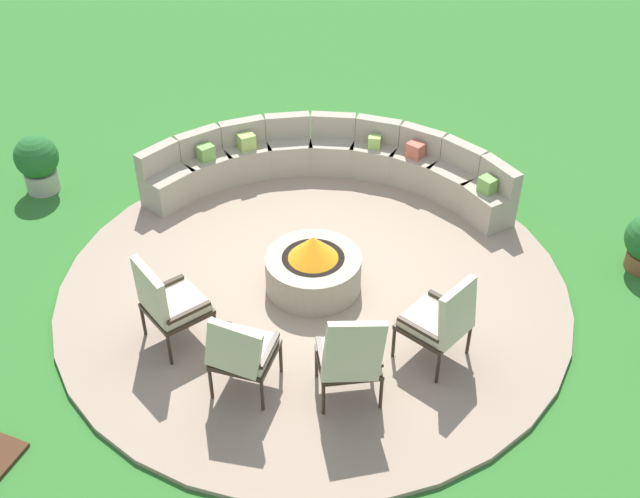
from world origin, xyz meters
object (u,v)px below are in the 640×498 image
Objects in this scene: curved_stone_bench at (330,166)px; lounge_chair_front_right at (241,351)px; fire_pit at (313,268)px; lounge_chair_front_left at (167,302)px; potted_plant_0 at (38,162)px; lounge_chair_back_left at (351,356)px; lounge_chair_back_right at (442,320)px.

lounge_chair_front_right reaches higher than curved_stone_bench.
fire_pit is at bearing -73.41° from curved_stone_bench.
fire_pit is at bearing 84.03° from lounge_chair_front_right.
lounge_chair_front_right is at bearing 11.34° from lounge_chair_front_left.
lounge_chair_front_left is 3.68m from potted_plant_0.
potted_plant_0 reaches higher than fire_pit.
lounge_chair_back_left reaches higher than lounge_chair_back_right.
lounge_chair_front_right is at bearing -81.22° from curved_stone_bench.
fire_pit is at bearing 83.06° from lounge_chair_front_left.
fire_pit is 1.72m from lounge_chair_back_right.
curved_stone_bench is at bearing 60.00° from lounge_chair_back_right.
lounge_chair_front_left is 2.74m from lounge_chair_back_right.
lounge_chair_back_left reaches higher than lounge_chair_front_left.
lounge_chair_back_right is (1.60, -0.58, 0.27)m from fire_pit.
curved_stone_bench is 3.77m from lounge_chair_back_left.
lounge_chair_front_right is at bearing 166.55° from lounge_chair_back_left.
lounge_chair_front_right is (0.99, -0.33, -0.02)m from lounge_chair_front_left.
lounge_chair_back_left is at bearing 11.30° from lounge_chair_front_right.
lounge_chair_front_left reaches higher than curved_stone_bench.
curved_stone_bench is 3.77m from lounge_chair_front_right.
lounge_chair_front_right is (-0.03, -1.70, 0.26)m from fire_pit.
lounge_chair_back_left reaches higher than fire_pit.
fire_pit is at bearing 89.89° from lounge_chair_back_right.
lounge_chair_front_right is 4.70m from potted_plant_0.
lounge_chair_front_left is 1.98m from lounge_chair_back_left.
potted_plant_0 is at bearing 98.56° from lounge_chair_back_right.
lounge_chair_back_left is (0.96, -1.41, 0.30)m from fire_pit.
curved_stone_bench is 3.84m from potted_plant_0.
lounge_chair_front_right is at bearing -90.92° from fire_pit.
lounge_chair_front_left is 1.07× the size of lounge_chair_front_right.
potted_plant_0 is at bearing -157.53° from curved_stone_bench.
lounge_chair_front_left is at bearing -31.51° from potted_plant_0.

